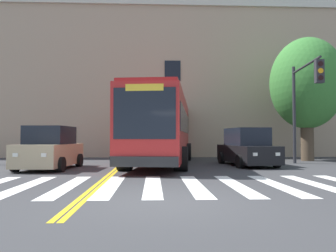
% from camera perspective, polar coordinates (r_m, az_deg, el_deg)
% --- Properties ---
extents(ground_plane, '(120.00, 120.00, 0.00)m').
position_cam_1_polar(ground_plane, '(7.18, -1.23, -13.00)').
color(ground_plane, '#38383A').
extents(crosswalk, '(12.38, 4.37, 0.01)m').
position_cam_1_polar(crosswalk, '(9.44, -2.66, -10.31)').
color(crosswalk, white).
rests_on(crosswalk, ground).
extents(lane_line_yellow_inner, '(0.12, 36.00, 0.01)m').
position_cam_1_polar(lane_line_yellow_inner, '(23.44, -6.63, -5.32)').
color(lane_line_yellow_inner, gold).
rests_on(lane_line_yellow_inner, ground).
extents(lane_line_yellow_outer, '(0.12, 36.00, 0.01)m').
position_cam_1_polar(lane_line_yellow_outer, '(23.43, -6.24, -5.32)').
color(lane_line_yellow_outer, gold).
rests_on(lane_line_yellow_outer, ground).
extents(city_bus, '(3.92, 11.65, 3.49)m').
position_cam_1_polar(city_bus, '(16.92, -1.05, -0.31)').
color(city_bus, '#B22323').
rests_on(city_bus, ground).
extents(car_tan_near_lane, '(2.27, 4.00, 1.85)m').
position_cam_1_polar(car_tan_near_lane, '(15.07, -19.85, -3.84)').
color(car_tan_near_lane, tan).
rests_on(car_tan_near_lane, ground).
extents(car_black_far_lane, '(2.31, 4.37, 1.82)m').
position_cam_1_polar(car_black_far_lane, '(16.47, 13.56, -3.80)').
color(car_black_far_lane, black).
rests_on(car_black_far_lane, ground).
extents(car_white_behind_bus, '(2.04, 3.82, 1.82)m').
position_cam_1_polar(car_white_behind_bus, '(25.03, -0.76, -3.21)').
color(car_white_behind_bus, white).
rests_on(car_white_behind_bus, ground).
extents(traffic_light_near_corner, '(0.63, 3.64, 5.13)m').
position_cam_1_polar(traffic_light_near_corner, '(17.23, 22.60, 5.28)').
color(traffic_light_near_corner, '#28282D').
rests_on(traffic_light_near_corner, ground).
extents(street_tree_curbside_large, '(5.89, 5.89, 7.25)m').
position_cam_1_polar(street_tree_curbside_large, '(21.09, 22.97, 6.77)').
color(street_tree_curbside_large, '#4C3D2D').
rests_on(street_tree_curbside_large, ground).
extents(building_facade, '(39.83, 9.95, 11.29)m').
position_cam_1_polar(building_facade, '(27.74, 0.20, 6.89)').
color(building_facade, tan).
rests_on(building_facade, ground).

